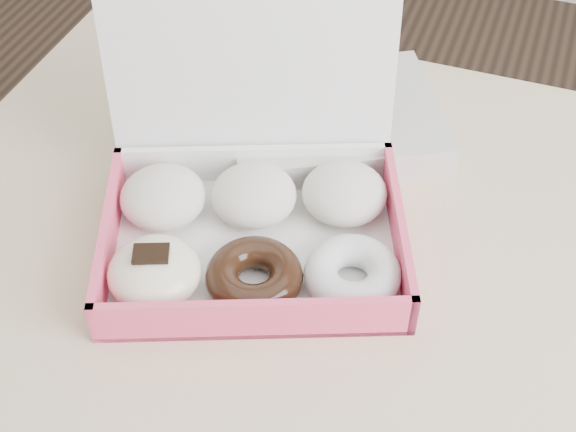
% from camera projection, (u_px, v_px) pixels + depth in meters
% --- Properties ---
extents(table, '(1.20, 0.80, 0.75)m').
position_uv_depth(table, '(406.00, 319.00, 0.93)').
color(table, tan).
rests_on(table, ground).
extents(donut_box, '(0.40, 0.37, 0.24)m').
position_uv_depth(donut_box, '(251.00, 216.00, 0.88)').
color(donut_box, white).
rests_on(donut_box, table).
extents(newspapers, '(0.33, 0.31, 0.04)m').
position_uv_depth(newspapers, '(333.00, 120.00, 1.02)').
color(newspapers, beige).
rests_on(newspapers, table).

